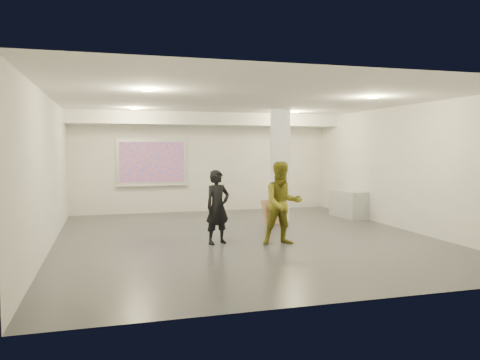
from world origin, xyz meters
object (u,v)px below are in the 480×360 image
object	(u,v)px
column	(280,166)
man	(282,203)
credenza	(349,204)
woman	(218,207)
projection_screen	(152,163)

from	to	relation	value
column	man	distance (m)	2.94
credenza	man	bearing A→B (deg)	-139.08
man	credenza	bearing A→B (deg)	47.25
credenza	column	bearing A→B (deg)	-174.28
credenza	woman	bearing A→B (deg)	-152.31
woman	credenza	bearing A→B (deg)	10.29
column	woman	bearing A→B (deg)	-134.44
column	man	xyz separation A→B (m)	(-0.97, -2.70, -0.65)
projection_screen	man	xyz separation A→B (m)	(2.13, -5.35, -0.68)
projection_screen	credenza	distance (m)	5.92
projection_screen	column	bearing A→B (deg)	-40.56
column	man	bearing A→B (deg)	-109.68
credenza	man	size ratio (longest dim) A/B	0.77
credenza	projection_screen	bearing A→B (deg)	153.78
projection_screen	credenza	size ratio (longest dim) A/B	1.61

